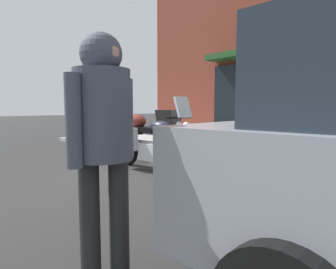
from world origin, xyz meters
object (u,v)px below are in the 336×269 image
parked_bicycle (109,141)px  pedestrian_walking (103,128)px  touring_motorcycle (147,139)px  sandwich_board_sign (168,130)px

parked_bicycle → pedestrian_walking: 5.15m
touring_motorcycle → pedestrian_walking: pedestrian_walking is taller
touring_motorcycle → pedestrian_walking: 3.52m
pedestrian_walking → sandwich_board_sign: bearing=132.4°
parked_bicycle → pedestrian_walking: bearing=-31.3°
parked_bicycle → sandwich_board_sign: bearing=56.1°
parked_bicycle → pedestrian_walking: size_ratio=1.06×
touring_motorcycle → parked_bicycle: size_ratio=1.23×
touring_motorcycle → parked_bicycle: touring_motorcycle is taller
touring_motorcycle → parked_bicycle: bearing=172.2°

